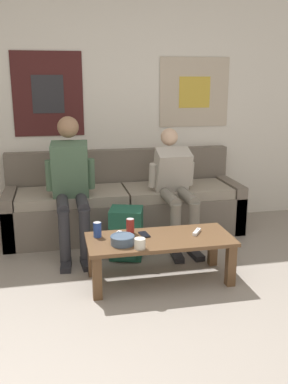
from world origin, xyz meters
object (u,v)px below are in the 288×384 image
(drink_can_blue, at_px, (97,230))
(couch, at_px, (124,206))
(game_controller_near_left, at_px, (117,235))
(backpack, at_px, (126,234))
(ceramic_bowl, at_px, (123,239))
(pillar_candle, at_px, (140,244))
(person_seated_teen, at_px, (175,183))
(drink_can_red, at_px, (130,226))
(cell_phone, at_px, (144,234))
(person_seated_adult, at_px, (71,180))
(coffee_table, at_px, (160,245))
(game_controller_near_right, at_px, (197,232))

(drink_can_blue, bearing_deg, couch, 70.00)
(game_controller_near_left, bearing_deg, backpack, 70.80)
(couch, xyz_separation_m, ceramic_bowl, (-0.22, -1.29, 0.12))
(pillar_candle, height_order, drink_can_blue, drink_can_blue)
(person_seated_teen, relative_size, drink_can_red, 9.11)
(drink_can_red, relative_size, cell_phone, 0.86)
(person_seated_teen, relative_size, drink_can_blue, 9.11)
(couch, bearing_deg, cell_phone, -90.97)
(person_seated_adult, height_order, cell_phone, person_seated_adult)
(couch, distance_m, ceramic_bowl, 1.32)
(backpack, distance_m, drink_can_red, 0.42)
(couch, bearing_deg, game_controller_near_left, -102.30)
(person_seated_teen, xyz_separation_m, game_controller_near_left, (-0.69, -0.72, -0.23))
(pillar_candle, xyz_separation_m, drink_can_blue, (-0.29, 0.31, 0.02))
(couch, relative_size, backpack, 5.26)
(drink_can_blue, bearing_deg, drink_can_red, 7.01)
(cell_phone, bearing_deg, pillar_candle, -108.27)
(backpack, height_order, pillar_candle, backpack)
(coffee_table, distance_m, game_controller_near_right, 0.33)
(couch, relative_size, pillar_candle, 26.71)
(ceramic_bowl, relative_size, game_controller_near_left, 1.35)
(backpack, relative_size, ceramic_bowl, 2.46)
(person_seated_adult, xyz_separation_m, drink_can_blue, (0.17, -0.70, -0.25))
(coffee_table, xyz_separation_m, person_seated_adult, (-0.66, 0.82, 0.38))
(ceramic_bowl, bearing_deg, cell_phone, 38.17)
(person_seated_teen, height_order, game_controller_near_left, person_seated_teen)
(person_seated_adult, height_order, backpack, person_seated_adult)
(drink_can_blue, bearing_deg, cell_phone, -5.84)
(person_seated_adult, height_order, game_controller_near_left, person_seated_adult)
(person_seated_teen, height_order, backpack, person_seated_teen)
(backpack, bearing_deg, drink_can_blue, -126.93)
(couch, distance_m, person_seated_adult, 0.80)
(ceramic_bowl, bearing_deg, game_controller_near_left, 95.32)
(pillar_candle, bearing_deg, drink_can_red, 92.01)
(drink_can_red, xyz_separation_m, game_controller_near_left, (-0.12, -0.05, -0.05))
(coffee_table, relative_size, cell_phone, 8.22)
(person_seated_teen, height_order, drink_can_red, person_seated_teen)
(couch, height_order, game_controller_near_right, couch)
(person_seated_adult, bearing_deg, game_controller_near_right, -38.49)
(game_controller_near_left, bearing_deg, drink_can_red, 22.36)
(person_seated_adult, bearing_deg, couch, 34.91)
(ceramic_bowl, relative_size, cell_phone, 1.33)
(coffee_table, xyz_separation_m, game_controller_near_right, (0.32, 0.04, 0.08))
(coffee_table, xyz_separation_m, ceramic_bowl, (-0.32, -0.08, 0.11))
(cell_phone, bearing_deg, person_seated_teen, 57.70)
(couch, distance_m, person_seated_teen, 0.68)
(backpack, xyz_separation_m, ceramic_bowl, (-0.13, -0.60, 0.19))
(couch, xyz_separation_m, backpack, (-0.10, -0.69, -0.07))
(coffee_table, height_order, pillar_candle, pillar_candle)
(couch, distance_m, game_controller_near_left, 1.14)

